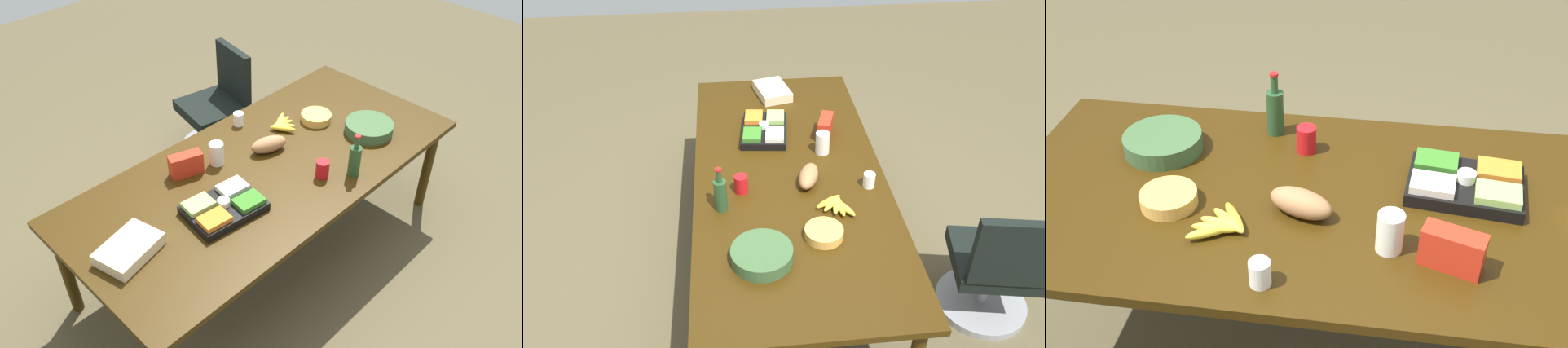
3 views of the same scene
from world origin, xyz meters
The scene contains 12 objects.
ground_plane centered at (0.00, 0.00, 0.00)m, with size 10.00×10.00×0.00m, color brown.
conference_table centered at (0.00, 0.00, 0.68)m, with size 2.54×1.16×0.74m.
veggie_tray centered at (-0.46, -0.12, 0.78)m, with size 0.45×0.34×0.09m.
chip_bag_red centered at (-0.39, 0.29, 0.81)m, with size 0.20×0.08×0.14m, color red.
salad_bowl centered at (0.74, -0.22, 0.78)m, with size 0.32×0.32×0.07m, color #385A32.
mayo_jar centered at (-0.19, 0.24, 0.82)m, with size 0.09×0.09×0.15m, color white.
banana_bunch centered at (0.38, 0.23, 0.77)m, with size 0.21×0.23×0.04m.
wine_bottle centered at (0.32, -0.42, 0.85)m, with size 0.09×0.09×0.28m.
bread_loaf centered at (0.13, 0.10, 0.79)m, with size 0.24×0.11×0.10m, color #9C6B43.
chip_bowl centered at (0.61, 0.12, 0.77)m, with size 0.21×0.21×0.05m, color gold.
paper_cup centered at (0.20, 0.46, 0.79)m, with size 0.07×0.07×0.09m, color white.
red_solo_cup centered at (0.17, -0.30, 0.80)m, with size 0.08×0.08×0.11m, color red.
Camera 3 is at (-0.15, 1.79, 2.15)m, focal length 42.71 mm.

